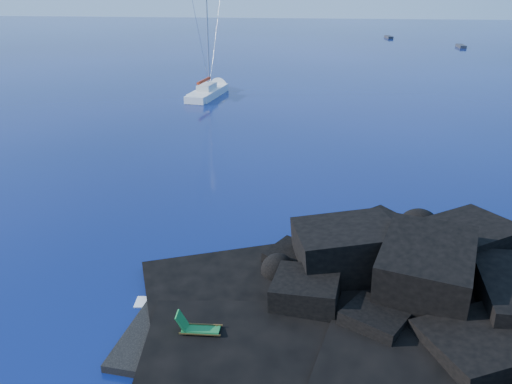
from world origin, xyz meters
TOP-DOWN VIEW (x-y plane):
  - ground at (0.00, 0.00)m, footprint 400.00×400.00m
  - headland at (13.00, 3.00)m, footprint 24.00×24.00m
  - beach at (4.50, 0.50)m, footprint 9.08×6.86m
  - surf_foam at (5.00, 5.00)m, footprint 10.00×8.00m
  - sailboat at (-5.97, 49.21)m, footprint 4.95×13.72m
  - deck_chair at (3.58, 0.14)m, footprint 1.85×0.87m
  - towel at (6.70, -1.00)m, footprint 1.96×1.48m
  - sunbather at (6.70, -1.00)m, footprint 1.72×1.08m
  - marker_cone at (6.74, 1.95)m, footprint 0.42×0.42m
  - distant_boat_a at (28.01, 126.64)m, footprint 1.97×4.53m
  - distant_boat_b at (42.07, 107.93)m, footprint 1.43×4.58m

SIDE VIEW (x-z plane):
  - ground at x=0.00m, z-range 0.00..0.00m
  - headland at x=13.00m, z-range -1.80..1.80m
  - beach at x=4.50m, z-range -0.35..0.35m
  - surf_foam at x=5.00m, z-range -0.03..0.03m
  - sailboat at x=-5.97m, z-range -7.05..7.05m
  - distant_boat_a at x=28.01m, z-range -0.29..0.29m
  - distant_boat_b at x=42.07m, z-range -0.30..0.30m
  - towel at x=6.70m, z-range 0.35..0.40m
  - sunbather at x=6.70m, z-range 0.40..0.63m
  - marker_cone at x=6.74m, z-range 0.35..0.87m
  - deck_chair at x=3.58m, z-range 0.35..1.61m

